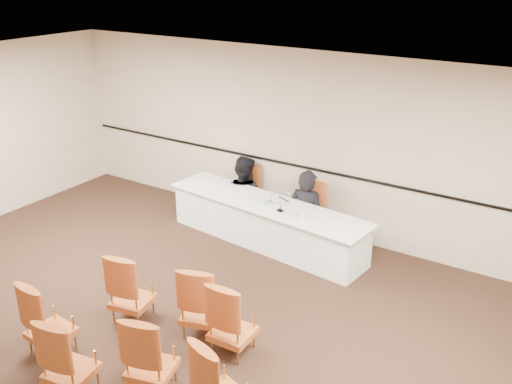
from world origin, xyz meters
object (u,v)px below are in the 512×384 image
(drinking_glass, at_px, (263,202))
(aud_chair_back_mid, at_px, (151,351))
(microphone, at_px, (280,202))
(water_bottle, at_px, (270,198))
(panel_table, at_px, (266,223))
(aud_chair_front_left, at_px, (131,286))
(aud_chair_front_mid, at_px, (202,299))
(aud_chair_extra, at_px, (69,354))
(panelist_main, at_px, (306,219))
(aud_chair_front_right, at_px, (233,317))
(panelist_second_chair, at_px, (244,192))
(panelist_main_chair, at_px, (306,212))
(panelist_second, at_px, (244,201))
(aud_chair_back_right, at_px, (221,380))
(coffee_cup, at_px, (302,215))
(aud_chair_back_left, at_px, (49,316))

(drinking_glass, xyz_separation_m, aud_chair_back_mid, (0.78, -3.43, -0.28))
(microphone, bearing_deg, water_bottle, 173.05)
(panel_table, height_order, aud_chair_front_left, aud_chair_front_left)
(microphone, bearing_deg, aud_chair_front_mid, -61.42)
(aud_chair_front_mid, distance_m, aud_chair_extra, 1.65)
(panelist_main, relative_size, aud_chair_front_right, 1.79)
(aud_chair_back_mid, xyz_separation_m, aud_chair_extra, (-0.68, -0.50, 0.00))
(panelist_second_chair, bearing_deg, aud_chair_back_mid, -62.62)
(panelist_main_chair, distance_m, aud_chair_front_right, 3.11)
(water_bottle, height_order, aud_chair_front_left, aud_chair_front_left)
(aud_chair_front_mid, bearing_deg, drinking_glass, 86.22)
(panelist_second_chair, bearing_deg, aud_chair_extra, -72.47)
(panelist_second, distance_m, aud_chair_back_mid, 4.46)
(aud_chair_extra, bearing_deg, water_bottle, 81.17)
(water_bottle, distance_m, aud_chair_back_right, 3.83)
(panelist_main_chair, distance_m, aud_chair_back_right, 4.14)
(panelist_main_chair, height_order, aud_chair_extra, same)
(coffee_cup, height_order, aud_chair_extra, aud_chair_extra)
(panel_table, bearing_deg, aud_chair_back_left, -94.05)
(drinking_glass, xyz_separation_m, aud_chair_front_left, (-0.31, -2.60, -0.28))
(aud_chair_back_right, bearing_deg, coffee_cup, 121.07)
(panelist_second_chair, height_order, microphone, microphone)
(microphone, relative_size, aud_chair_back_mid, 0.31)
(aud_chair_back_right, bearing_deg, aud_chair_front_left, 174.10)
(panelist_second_chair, relative_size, aud_chair_extra, 1.00)
(panelist_second_chair, relative_size, aud_chair_back_mid, 1.00)
(microphone, distance_m, drinking_glass, 0.37)
(panelist_main, height_order, coffee_cup, panelist_main)
(panel_table, height_order, aud_chair_back_left, aud_chair_back_left)
(panelist_main, height_order, aud_chair_extra, panelist_main)
(aud_chair_front_left, distance_m, aud_chair_front_mid, 0.96)
(panelist_main_chair, bearing_deg, panelist_second, -180.00)
(panelist_second, height_order, aud_chair_back_left, panelist_second)
(aud_chair_back_right, bearing_deg, aud_chair_back_left, -158.83)
(panel_table, height_order, aud_chair_front_right, aud_chair_front_right)
(panelist_main, bearing_deg, aud_chair_front_right, 99.16)
(panel_table, height_order, panelist_main_chair, panelist_main_chair)
(panel_table, xyz_separation_m, aud_chair_front_left, (-0.33, -2.69, 0.12))
(aud_chair_front_mid, xyz_separation_m, aud_chair_back_left, (-1.26, -1.24, 0.00))
(panelist_main_chair, distance_m, microphone, 0.75)
(aud_chair_extra, bearing_deg, aud_chair_back_right, 10.04)
(panelist_main_chair, bearing_deg, aud_chair_back_mid, -79.69)
(microphone, distance_m, aud_chair_front_left, 2.65)
(microphone, bearing_deg, aud_chair_extra, -71.76)
(panelist_main_chair, bearing_deg, microphone, -94.43)
(panel_table, distance_m, microphone, 0.62)
(panel_table, bearing_deg, panelist_second_chair, 149.96)
(water_bottle, xyz_separation_m, coffee_cup, (0.70, -0.24, -0.04))
(panelist_second, xyz_separation_m, drinking_glass, (0.85, -0.72, 0.44))
(water_bottle, xyz_separation_m, aud_chair_extra, (0.02, -4.02, -0.34))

